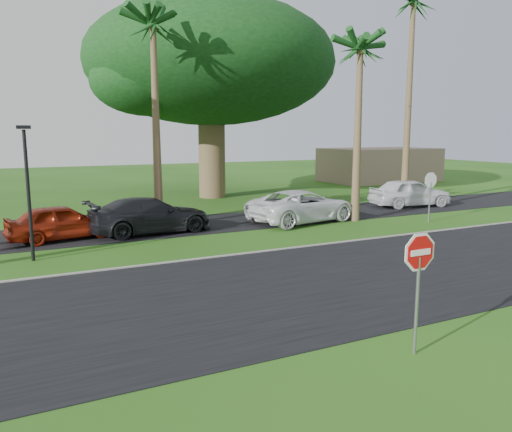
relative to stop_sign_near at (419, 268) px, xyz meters
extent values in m
plane|color=#1F4B12|center=(-0.50, 3.00, -1.77)|extent=(120.00, 120.00, 0.00)
cube|color=black|center=(-0.50, 5.00, -1.76)|extent=(120.00, 8.00, 0.02)
cube|color=black|center=(-0.50, 15.50, -1.76)|extent=(120.00, 5.00, 0.02)
cube|color=gray|center=(-0.50, 9.05, -1.74)|extent=(120.00, 0.12, 0.06)
cylinder|color=gray|center=(0.00, 0.00, -0.77)|extent=(0.07, 0.07, 2.00)
cylinder|color=white|center=(0.00, 0.00, 0.33)|extent=(1.05, 0.02, 1.05)
cylinder|color=red|center=(0.00, 0.00, 0.33)|extent=(0.90, 0.02, 0.90)
cube|color=white|center=(0.00, 0.00, 0.33)|extent=(0.50, 0.02, 0.12)
cylinder|color=gray|center=(11.50, 11.00, -0.77)|extent=(0.07, 0.07, 2.00)
cylinder|color=white|center=(11.50, 11.00, 0.33)|extent=(1.05, 0.02, 1.05)
cylinder|color=red|center=(11.50, 11.00, 0.33)|extent=(0.90, 0.02, 0.90)
cube|color=white|center=(11.50, 11.00, 0.33)|extent=(0.50, 0.02, 0.12)
cone|color=brown|center=(-0.50, 17.00, 2.98)|extent=(0.44, 0.44, 9.50)
cone|color=brown|center=(8.50, 13.00, 2.48)|extent=(0.44, 0.44, 8.50)
cone|color=brown|center=(14.50, 16.00, 4.23)|extent=(0.44, 0.44, 12.00)
cylinder|color=brown|center=(5.50, 25.00, 1.23)|extent=(1.80, 1.80, 6.00)
ellipsoid|color=black|center=(5.50, 25.00, 7.23)|extent=(16.50, 16.50, 8.25)
cylinder|color=black|center=(-6.50, 11.50, 0.48)|extent=(0.12, 0.12, 4.50)
cube|color=black|center=(-6.50, 11.50, 2.81)|extent=(0.45, 0.25, 0.12)
cube|color=gray|center=(23.50, 29.00, -0.27)|extent=(10.00, 6.00, 3.00)
imported|color=maroon|center=(-5.24, 14.71, -1.04)|extent=(4.57, 2.50, 1.47)
imported|color=black|center=(-1.59, 14.43, -0.99)|extent=(5.58, 2.62, 1.57)
imported|color=white|center=(5.87, 13.82, -0.98)|extent=(6.10, 3.65, 1.59)
imported|color=white|center=(14.44, 15.45, -0.94)|extent=(5.16, 2.70, 1.67)
camera|label=1|loc=(-7.06, -7.04, 2.62)|focal=35.00mm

